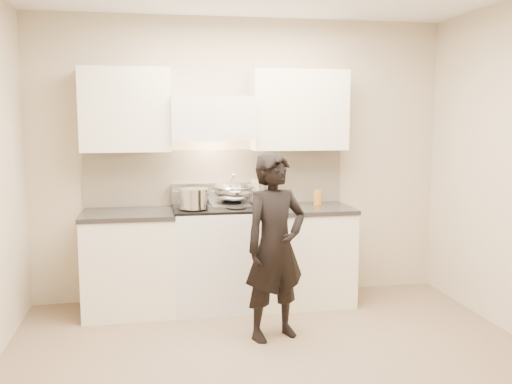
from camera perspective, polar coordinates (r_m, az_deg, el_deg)
ground_plane at (r=4.21m, az=2.43°, el=-17.23°), size 4.00×4.00×0.00m
room_shell at (r=4.18m, az=0.65°, el=5.27°), size 4.04×3.54×2.70m
stove at (r=5.34m, az=-4.10°, el=-6.45°), size 0.76×0.65×0.96m
counter_right at (r=5.49m, az=4.59°, el=-6.21°), size 0.92×0.67×0.92m
counter_left at (r=5.32m, az=-12.55°, el=-6.82°), size 0.82×0.67×0.92m
wok at (r=5.40m, az=-2.22°, el=0.04°), size 0.38×0.47×0.30m
stock_pot at (r=5.07m, az=-6.23°, el=-0.63°), size 0.36×0.34×0.18m
utensil_crock at (r=5.56m, az=1.37°, el=-0.18°), size 0.12×0.12×0.31m
spice_jar at (r=5.55m, az=2.15°, el=-0.64°), size 0.05×0.05×0.11m
oil_glass at (r=5.52m, az=6.19°, el=-0.55°), size 0.08×0.08×0.14m
person at (r=4.52m, az=1.93°, el=-5.48°), size 0.64×0.53×1.49m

